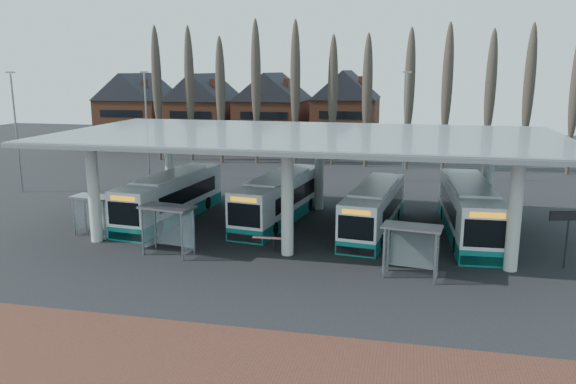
% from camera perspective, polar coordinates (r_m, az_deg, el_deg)
% --- Properties ---
extents(ground, '(140.00, 140.00, 0.00)m').
position_cam_1_polar(ground, '(29.93, -1.10, -7.85)').
color(ground, black).
rests_on(ground, ground).
extents(station_canopy, '(32.00, 16.00, 6.34)m').
position_cam_1_polar(station_canopy, '(36.22, 1.82, 4.97)').
color(station_canopy, beige).
rests_on(station_canopy, ground).
extents(poplar_row, '(45.10, 1.10, 14.50)m').
position_cam_1_polar(poplar_row, '(60.69, 6.27, 10.80)').
color(poplar_row, '#473D33').
rests_on(poplar_row, ground).
extents(townhouse_row, '(36.80, 10.30, 12.25)m').
position_cam_1_polar(townhouse_row, '(74.85, -5.06, 8.93)').
color(townhouse_row, brown).
rests_on(townhouse_row, ground).
extents(lamp_post_a, '(0.80, 0.16, 10.17)m').
position_cam_1_polar(lamp_post_a, '(55.32, -14.16, 6.79)').
color(lamp_post_a, slate).
rests_on(lamp_post_a, ground).
extents(lamp_post_b, '(0.80, 0.16, 10.17)m').
position_cam_1_polar(lamp_post_b, '(53.55, 11.79, 6.73)').
color(lamp_post_b, slate).
rests_on(lamp_post_b, ground).
extents(lamp_post_d, '(0.80, 0.16, 10.17)m').
position_cam_1_polar(lamp_post_d, '(52.85, -25.89, 5.69)').
color(lamp_post_d, slate).
rests_on(lamp_post_d, ground).
extents(bus_0, '(3.53, 11.69, 3.20)m').
position_cam_1_polar(bus_0, '(40.31, -11.75, -0.56)').
color(bus_0, white).
rests_on(bus_0, ground).
extents(bus_1, '(4.06, 11.72, 3.19)m').
position_cam_1_polar(bus_1, '(39.05, -0.91, -0.72)').
color(bus_1, white).
rests_on(bus_1, ground).
extents(bus_2, '(3.63, 11.11, 3.03)m').
position_cam_1_polar(bus_2, '(36.85, 8.75, -1.78)').
color(bus_2, white).
rests_on(bus_2, ground).
extents(bus_3, '(3.17, 12.25, 3.37)m').
position_cam_1_polar(bus_3, '(37.30, 17.91, -1.82)').
color(bus_3, white).
rests_on(bus_3, ground).
extents(shelter_0, '(2.85, 1.66, 2.52)m').
position_cam_1_polar(shelter_0, '(37.69, -18.99, -1.36)').
color(shelter_0, gray).
rests_on(shelter_0, ground).
extents(shelter_1, '(3.26, 2.02, 2.83)m').
position_cam_1_polar(shelter_1, '(32.46, -11.98, -2.70)').
color(shelter_1, gray).
rests_on(shelter_1, ground).
extents(shelter_2, '(3.10, 1.87, 2.71)m').
position_cam_1_polar(shelter_2, '(29.00, 12.49, -4.71)').
color(shelter_2, gray).
rests_on(shelter_2, ground).
extents(info_sign_0, '(2.06, 0.70, 3.15)m').
position_cam_1_polar(info_sign_0, '(32.79, 26.63, -2.55)').
color(info_sign_0, black).
rests_on(info_sign_0, ground).
extents(barrier, '(2.20, 0.63, 1.10)m').
position_cam_1_polar(barrier, '(32.16, -1.65, -4.80)').
color(barrier, black).
rests_on(barrier, ground).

